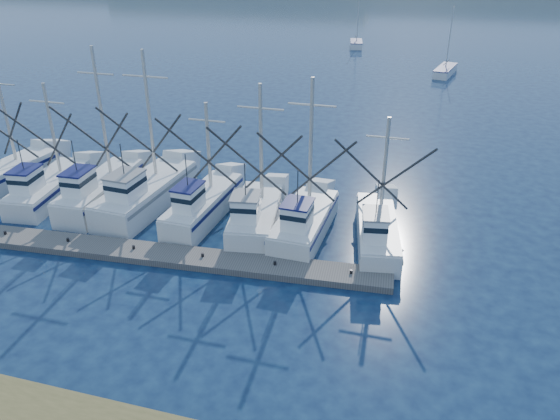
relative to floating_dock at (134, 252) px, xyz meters
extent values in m
plane|color=#0B1733|center=(9.12, -6.13, -0.19)|extent=(500.00, 500.00, 0.00)
cube|color=#5D5853|center=(0.00, 0.00, 0.00)|extent=(28.41, 3.85, 0.38)
cube|color=silver|center=(-12.83, 5.34, 0.62)|extent=(3.22, 8.39, 1.62)
cylinder|color=#B7B2A8|center=(-12.83, 6.73, 4.84)|extent=(0.22, 0.22, 6.80)
cube|color=silver|center=(-9.02, 5.06, 0.46)|extent=(3.25, 7.86, 1.31)
cube|color=white|center=(-9.02, 3.11, 1.87)|extent=(1.58, 2.01, 1.50)
cylinder|color=#B7B2A8|center=(-9.02, 6.37, 4.20)|extent=(0.22, 0.22, 6.17)
cube|color=silver|center=(-5.25, 5.24, 0.60)|extent=(2.66, 8.10, 1.59)
cube|color=white|center=(-5.25, 3.20, 2.15)|extent=(1.42, 2.01, 1.50)
cylinder|color=#B7B2A8|center=(-5.25, 6.61, 5.56)|extent=(0.22, 0.22, 8.33)
cube|color=silver|center=(-2.13, 5.59, 0.63)|extent=(3.34, 8.85, 1.64)
cube|color=white|center=(-2.13, 3.36, 2.20)|extent=(1.74, 2.22, 1.50)
cylinder|color=#B7B2A8|center=(-2.13, 7.07, 5.53)|extent=(0.22, 0.22, 8.15)
cube|color=silver|center=(2.06, 5.08, 0.57)|extent=(2.50, 7.76, 1.52)
cube|color=white|center=(2.06, 3.12, 2.08)|extent=(1.33, 1.93, 1.50)
cylinder|color=#B7B2A8|center=(2.06, 6.39, 4.10)|extent=(0.22, 0.22, 5.54)
cube|color=silver|center=(5.60, 4.72, 0.53)|extent=(3.56, 7.25, 1.44)
cube|color=white|center=(5.60, 2.94, 2.00)|extent=(1.70, 1.90, 1.50)
cylinder|color=#B7B2A8|center=(5.60, 5.90, 4.80)|extent=(0.22, 0.22, 7.10)
cube|color=silver|center=(8.55, 4.79, 0.49)|extent=(2.73, 7.17, 1.36)
cube|color=white|center=(8.55, 2.97, 1.93)|extent=(1.50, 1.78, 1.50)
cylinder|color=#B7B2A8|center=(8.55, 6.00, 5.02)|extent=(0.22, 0.22, 7.69)
cube|color=silver|center=(12.78, 5.03, 0.44)|extent=(3.41, 7.83, 1.27)
cube|color=white|center=(12.78, 3.09, 1.83)|extent=(1.54, 2.03, 1.50)
cylinder|color=#B7B2A8|center=(12.78, 6.33, 3.98)|extent=(0.22, 0.22, 5.81)
cube|color=silver|center=(16.13, 49.28, 0.26)|extent=(2.96, 6.40, 0.90)
cylinder|color=#B7B2A8|center=(16.13, 49.58, 4.31)|extent=(0.12, 0.12, 7.20)
cube|color=silver|center=(2.57, 64.63, 0.26)|extent=(2.50, 4.96, 0.90)
cylinder|color=#B7B2A8|center=(2.57, 64.93, 4.31)|extent=(0.12, 0.12, 7.20)
camera|label=1|loc=(14.81, -22.74, 15.78)|focal=35.00mm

